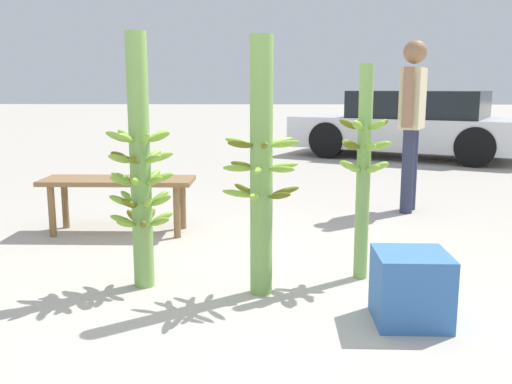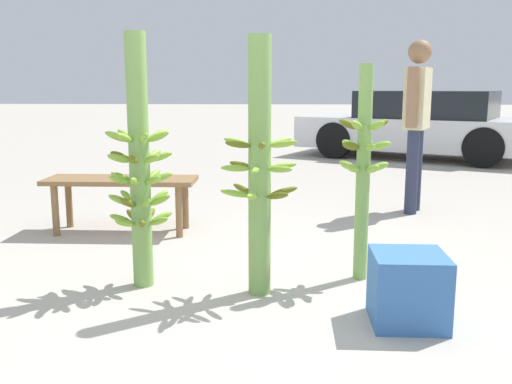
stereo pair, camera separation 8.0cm
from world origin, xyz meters
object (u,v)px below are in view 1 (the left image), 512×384
Objects in this scene: banana_stalk_center at (261,169)px; parked_car at (412,125)px; produce_crate at (411,287)px; vendor_person at (412,111)px; banana_stalk_right at (364,166)px; market_bench at (118,187)px; banana_stalk_left at (140,168)px.

banana_stalk_center is 0.35× the size of parked_car.
parked_car is 11.44× the size of produce_crate.
parked_car is (1.11, 4.69, -0.44)m from vendor_person.
market_bench is (-1.96, 1.15, -0.35)m from banana_stalk_right.
parked_car is (3.87, 5.68, 0.18)m from market_bench.
vendor_person is (0.80, 2.15, 0.27)m from banana_stalk_right.
banana_stalk_left is 4.10× the size of produce_crate.
banana_stalk_left is 7.80m from parked_car.
produce_crate is at bearing 10.03° from vendor_person.
market_bench is at bearing 111.35° from banana_stalk_left.
vendor_person is (1.47, 2.46, 0.25)m from banana_stalk_center.
vendor_person reaches higher than market_bench.
banana_stalk_right is at bearing 25.34° from banana_stalk_center.
banana_stalk_center is at bearing -7.71° from banana_stalk_left.
banana_stalk_left is 0.77m from banana_stalk_center.
banana_stalk_right is 7.10m from parked_car.
produce_crate is (-0.64, -2.88, -0.84)m from vendor_person.
market_bench is 6.88m from parked_car.
banana_stalk_right is at bearing 8.41° from banana_stalk_left.
banana_stalk_left reaches higher than banana_stalk_right.
parked_car is at bearing 70.22° from banana_stalk_center.
market_bench is at bearing 149.55° from banana_stalk_right.
banana_stalk_center is at bearing -8.32° from vendor_person.
banana_stalk_center is 4.02× the size of produce_crate.
vendor_person is 0.39× the size of parked_car.
market_bench is (-0.53, 1.37, -0.36)m from banana_stalk_left.
produce_crate is at bearing -18.03° from banana_stalk_left.
banana_stalk_left is 1.78m from produce_crate.
vendor_person reaches higher than banana_stalk_right.
produce_crate is at bearing -166.70° from parked_car.
banana_stalk_left is at bearing -171.59° from banana_stalk_right.
parked_car is 7.78m from produce_crate.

